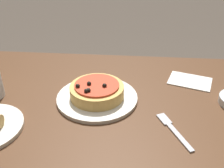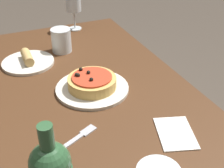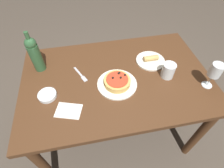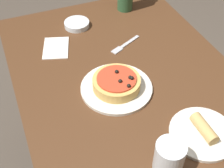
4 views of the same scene
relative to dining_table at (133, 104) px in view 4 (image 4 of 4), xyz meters
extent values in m
cube|color=#4C2D19|center=(0.00, 0.00, 0.08)|extent=(1.29, 0.83, 0.03)
cylinder|color=#4C2D19|center=(0.59, 0.36, -0.29)|extent=(0.06, 0.06, 0.71)
cylinder|color=#4C2D19|center=(0.59, -0.36, -0.29)|extent=(0.06, 0.06, 0.71)
cylinder|color=silver|center=(0.01, 0.07, 0.10)|extent=(0.26, 0.26, 0.01)
cylinder|color=tan|center=(0.01, 0.07, 0.13)|extent=(0.17, 0.17, 0.04)
cylinder|color=red|center=(0.01, 0.07, 0.15)|extent=(0.14, 0.14, 0.01)
sphere|color=black|center=(-0.05, 0.05, 0.16)|extent=(0.01, 0.01, 0.01)
sphere|color=black|center=(0.04, 0.06, 0.16)|extent=(0.01, 0.01, 0.01)
sphere|color=black|center=(-0.01, 0.02, 0.16)|extent=(0.01, 0.01, 0.01)
sphere|color=black|center=(-0.01, 0.06, 0.16)|extent=(0.01, 0.01, 0.01)
sphere|color=black|center=(-0.01, 0.02, 0.16)|extent=(0.01, 0.01, 0.01)
cylinder|color=silver|center=(-0.34, 0.05, 0.15)|extent=(0.09, 0.09, 0.10)
cylinder|color=silver|center=(0.46, 0.08, 0.11)|extent=(0.11, 0.11, 0.02)
cube|color=#B7B7BC|center=(0.26, -0.10, 0.10)|extent=(0.06, 0.11, 0.00)
cube|color=#B7B7BC|center=(0.22, -0.02, 0.10)|extent=(0.04, 0.06, 0.00)
cylinder|color=silver|center=(-0.28, -0.11, 0.10)|extent=(0.21, 0.21, 0.01)
cylinder|color=tan|center=(-0.28, -0.11, 0.13)|extent=(0.11, 0.04, 0.04)
cube|color=silver|center=(0.33, 0.21, 0.10)|extent=(0.17, 0.14, 0.00)
camera|label=1|loc=(0.12, -0.64, 0.58)|focal=42.00mm
camera|label=2|loc=(0.91, -0.24, 0.71)|focal=50.00mm
camera|label=3|loc=(0.19, 0.79, 0.98)|focal=28.00mm
camera|label=4|loc=(-0.73, 0.39, 0.91)|focal=50.00mm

